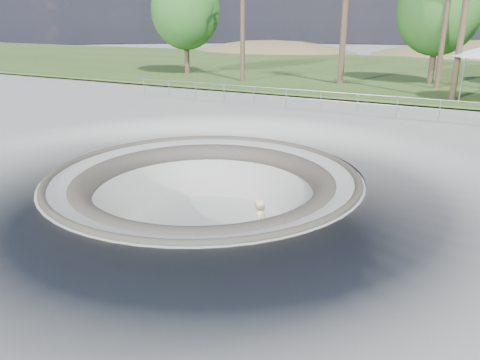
{
  "coord_description": "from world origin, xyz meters",
  "views": [
    {
      "loc": [
        7.84,
        -12.42,
        4.88
      ],
      "look_at": [
        1.18,
        0.32,
        -0.1
      ],
      "focal_mm": 35.0,
      "sensor_mm": 36.0,
      "label": 1
    }
  ],
  "objects": [
    {
      "name": "skater",
      "position": [
        2.55,
        -0.95,
        -0.96
      ],
      "size": [
        0.54,
        0.7,
        1.72
      ],
      "primitive_type": "imported",
      "rotation": [
        0.0,
        0.0,
        1.8
      ],
      "color": "beige",
      "rests_on": "skateboard"
    },
    {
      "name": "distant_hills",
      "position": [
        3.78,
        57.17,
        -7.02
      ],
      "size": [
        103.2,
        45.0,
        28.6
      ],
      "color": "olive",
      "rests_on": "ground"
    },
    {
      "name": "safety_railing",
      "position": [
        0.0,
        12.0,
        0.69
      ],
      "size": [
        25.0,
        0.06,
        1.03
      ],
      "color": "gray",
      "rests_on": "ground"
    },
    {
      "name": "ground",
      "position": [
        0.0,
        0.0,
        0.0
      ],
      "size": [
        180.0,
        180.0,
        0.0
      ],
      "primitive_type": "plane",
      "color": "#A7A6A1",
      "rests_on": "ground"
    },
    {
      "name": "skate_bowl",
      "position": [
        0.0,
        0.0,
        -1.83
      ],
      "size": [
        14.0,
        14.0,
        4.1
      ],
      "color": "#A7A6A1",
      "rests_on": "ground"
    },
    {
      "name": "grass_strip",
      "position": [
        0.0,
        34.0,
        0.22
      ],
      "size": [
        180.0,
        36.0,
        0.12
      ],
      "color": "#395020",
      "rests_on": "ground"
    },
    {
      "name": "bushy_tree_mid",
      "position": [
        4.03,
        25.57,
        5.46
      ],
      "size": [
        5.91,
        5.37,
        8.53
      ],
      "color": "brown",
      "rests_on": "ground"
    },
    {
      "name": "skateboard",
      "position": [
        2.55,
        -0.95,
        -1.83
      ],
      "size": [
        0.82,
        0.44,
        0.08
      ],
      "color": "olive",
      "rests_on": "ground"
    },
    {
      "name": "bushy_tree_left",
      "position": [
        -15.74,
        22.69,
        5.53
      ],
      "size": [
        5.99,
        5.45,
        8.65
      ],
      "color": "brown",
      "rests_on": "ground"
    }
  ]
}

